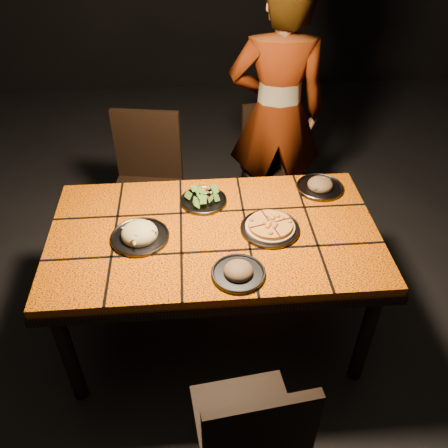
{
  "coord_description": "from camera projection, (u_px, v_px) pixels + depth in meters",
  "views": [
    {
      "loc": [
        -0.09,
        -1.77,
        2.24
      ],
      "look_at": [
        0.05,
        -0.04,
        0.82
      ],
      "focal_mm": 38.0,
      "sensor_mm": 36.0,
      "label": 1
    }
  ],
  "objects": [
    {
      "name": "room_shell",
      "position": [
        211.0,
        83.0,
        1.84
      ],
      "size": [
        6.04,
        7.04,
        3.08
      ],
      "color": "black",
      "rests_on": "ground"
    },
    {
      "name": "dining_table",
      "position": [
        214.0,
        243.0,
        2.36
      ],
      "size": [
        1.62,
        0.92,
        0.75
      ],
      "color": "orange",
      "rests_on": "ground"
    },
    {
      "name": "chair_near",
      "position": [
        252.0,
        433.0,
        1.78
      ],
      "size": [
        0.44,
        0.44,
        0.87
      ],
      "rotation": [
        0.0,
        0.0,
        3.26
      ],
      "color": "black",
      "rests_on": "ground"
    },
    {
      "name": "chair_far_left",
      "position": [
        147.0,
        176.0,
        3.05
      ],
      "size": [
        0.5,
        0.5,
        0.95
      ],
      "rotation": [
        0.0,
        0.0,
        -0.17
      ],
      "color": "black",
      "rests_on": "ground"
    },
    {
      "name": "chair_far_right",
      "position": [
        273.0,
        160.0,
        3.27
      ],
      "size": [
        0.46,
        0.46,
        0.89
      ],
      "rotation": [
        0.0,
        0.0,
        0.15
      ],
      "color": "black",
      "rests_on": "ground"
    },
    {
      "name": "diner",
      "position": [
        277.0,
        115.0,
        3.05
      ],
      "size": [
        0.65,
        0.46,
        1.71
      ],
      "primitive_type": "imported",
      "rotation": [
        0.0,
        0.0,
        3.06
      ],
      "color": "brown",
      "rests_on": "ground"
    },
    {
      "name": "plate_pizza",
      "position": [
        270.0,
        227.0,
        2.3
      ],
      "size": [
        0.3,
        0.3,
        0.04
      ],
      "color": "#3D3E43",
      "rests_on": "dining_table"
    },
    {
      "name": "plate_pasta",
      "position": [
        140.0,
        234.0,
        2.25
      ],
      "size": [
        0.28,
        0.28,
        0.09
      ],
      "color": "#3D3E43",
      "rests_on": "dining_table"
    },
    {
      "name": "plate_salad",
      "position": [
        204.0,
        198.0,
        2.48
      ],
      "size": [
        0.24,
        0.24,
        0.07
      ],
      "color": "#3D3E43",
      "rests_on": "dining_table"
    },
    {
      "name": "plate_mushroom_a",
      "position": [
        238.0,
        271.0,
        2.06
      ],
      "size": [
        0.24,
        0.24,
        0.08
      ],
      "color": "#3D3E43",
      "rests_on": "dining_table"
    },
    {
      "name": "plate_mushroom_b",
      "position": [
        320.0,
        185.0,
        2.57
      ],
      "size": [
        0.25,
        0.25,
        0.08
      ],
      "color": "#3D3E43",
      "rests_on": "dining_table"
    }
  ]
}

